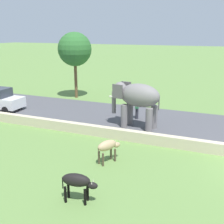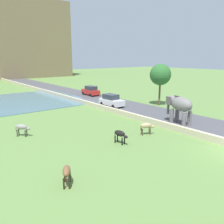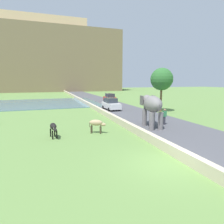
% 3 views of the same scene
% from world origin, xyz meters
% --- Properties ---
extents(road_surface, '(7.00, 120.00, 0.06)m').
position_xyz_m(road_surface, '(5.00, 20.00, 0.03)').
color(road_surface, '#4C4C51').
rests_on(road_surface, ground).
extents(elephant, '(1.75, 3.55, 2.99)m').
position_xyz_m(elephant, '(3.46, 7.35, 2.04)').
color(elephant, slate).
rests_on(elephant, ground).
extents(person_beside_elephant, '(0.36, 0.22, 1.63)m').
position_xyz_m(person_beside_elephant, '(5.20, 7.81, 0.87)').
color(person_beside_elephant, '#33333D').
rests_on(person_beside_elephant, ground).
extents(cow_tan, '(1.39, 0.92, 1.15)m').
position_xyz_m(cow_tan, '(-1.85, 7.07, 0.84)').
color(cow_tan, tan).
rests_on(cow_tan, ground).
extents(cow_black, '(0.61, 1.42, 1.15)m').
position_xyz_m(cow_black, '(-5.28, 6.83, 0.84)').
color(cow_black, black).
rests_on(cow_black, ground).
extents(tree_near, '(3.10, 3.10, 6.11)m').
position_xyz_m(tree_near, '(9.62, 15.30, 4.53)').
color(tree_near, brown).
rests_on(tree_near, ground).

